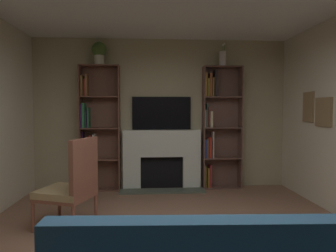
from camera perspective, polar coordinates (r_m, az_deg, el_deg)
wall_back_accent at (r=5.80m, az=-1.23°, el=2.25°), size 4.80×0.06×2.76m
fireplace at (r=5.74m, az=-1.16°, el=-5.91°), size 1.52×0.50×1.09m
tv at (r=5.74m, az=-1.20°, el=2.39°), size 1.09×0.06×0.61m
bookshelf_left at (r=5.76m, az=-13.26°, el=-1.11°), size 0.71×0.29×2.26m
bookshelf_right at (r=5.83m, az=9.01°, el=-0.18°), size 0.71×0.27×2.26m
potted_plant at (r=5.77m, az=-12.60°, el=13.20°), size 0.26×0.26×0.41m
vase_with_flowers at (r=5.86m, az=10.08°, el=12.20°), size 0.12×0.12×0.42m
armchair at (r=4.04m, az=-17.31°, el=-10.40°), size 0.75×0.72×1.12m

